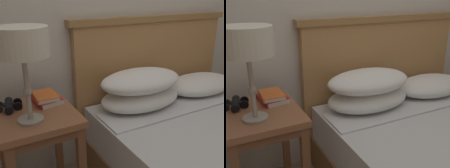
% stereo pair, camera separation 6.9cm
% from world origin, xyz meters
% --- Properties ---
extents(nightstand, '(0.43, 0.49, 0.65)m').
position_xyz_m(nightstand, '(-0.63, 0.64, 0.54)').
color(nightstand, brown).
rests_on(nightstand, ground_plane).
extents(table_lamp, '(0.25, 0.25, 0.48)m').
position_xyz_m(table_lamp, '(-0.67, 0.55, 1.04)').
color(table_lamp, gray).
rests_on(table_lamp, nightstand).
extents(book_on_nightstand, '(0.17, 0.21, 0.03)m').
position_xyz_m(book_on_nightstand, '(-0.53, 0.74, 0.66)').
color(book_on_nightstand, silver).
rests_on(book_on_nightstand, nightstand).
extents(book_stacked_on_top, '(0.13, 0.19, 0.03)m').
position_xyz_m(book_stacked_on_top, '(-0.54, 0.74, 0.69)').
color(book_stacked_on_top, silver).
rests_on(book_stacked_on_top, book_on_nightstand).
extents(binoculars_pair, '(0.15, 0.16, 0.05)m').
position_xyz_m(binoculars_pair, '(-0.74, 0.75, 0.67)').
color(binoculars_pair, black).
rests_on(binoculars_pair, nightstand).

